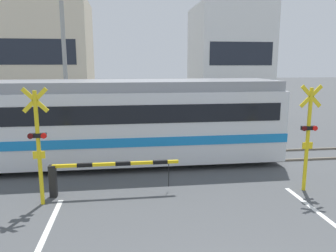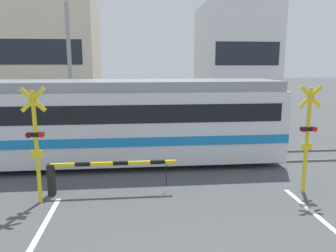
{
  "view_description": "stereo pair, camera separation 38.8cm",
  "coord_description": "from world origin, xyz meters",
  "views": [
    {
      "loc": [
        -1.55,
        -3.52,
        3.85
      ],
      "look_at": [
        0.0,
        8.05,
        1.6
      ],
      "focal_mm": 35.0,
      "sensor_mm": 36.0,
      "label": 1
    },
    {
      "loc": [
        -1.16,
        -3.56,
        3.85
      ],
      "look_at": [
        0.0,
        8.05,
        1.6
      ],
      "focal_mm": 35.0,
      "sensor_mm": 36.0,
      "label": 2
    }
  ],
  "objects": [
    {
      "name": "crossing_signal_right",
      "position": [
        3.87,
        5.39,
        1.79
      ],
      "size": [
        0.68,
        0.15,
        3.24
      ],
      "color": "yellow",
      "rests_on": "ground_plane"
    },
    {
      "name": "utility_pole_streetside",
      "position": [
        -4.62,
        14.6,
        3.48
      ],
      "size": [
        0.22,
        0.22,
        6.96
      ],
      "color": "gray",
      "rests_on": "ground_plane"
    },
    {
      "name": "building_right_of_street",
      "position": [
        6.77,
        22.31,
        4.1
      ],
      "size": [
        5.51,
        5.94,
        8.19
      ],
      "color": "white",
      "rests_on": "ground_plane"
    },
    {
      "name": "crossing_signal_left",
      "position": [
        -3.87,
        5.39,
        1.79
      ],
      "size": [
        0.68,
        0.15,
        3.24
      ],
      "color": "yellow",
      "rests_on": "ground_plane"
    },
    {
      "name": "commuter_train",
      "position": [
        -3.9,
        9.02,
        1.71
      ],
      "size": [
        16.56,
        2.96,
        3.2
      ],
      "color": "silver",
      "rests_on": "ground_plane"
    },
    {
      "name": "building_left_of_street",
      "position": [
        -8.01,
        22.31,
        4.16
      ],
      "size": [
        7.99,
        5.94,
        8.31
      ],
      "color": "beige",
      "rests_on": "ground_plane"
    },
    {
      "name": "crossing_barrier_near",
      "position": [
        -2.63,
        5.88,
        0.72
      ],
      "size": [
        3.79,
        0.2,
        0.98
      ],
      "color": "black",
      "rests_on": "ground_plane"
    },
    {
      "name": "rail_track_far",
      "position": [
        0.0,
        9.74,
        0.04
      ],
      "size": [
        50.0,
        0.1,
        0.08
      ],
      "color": "#6B6051",
      "rests_on": "ground_plane"
    },
    {
      "name": "crossing_barrier_far",
      "position": [
        2.63,
        12.1,
        0.72
      ],
      "size": [
        3.79,
        0.2,
        0.98
      ],
      "color": "black",
      "rests_on": "ground_plane"
    },
    {
      "name": "rail_track_near",
      "position": [
        0.0,
        8.31,
        0.04
      ],
      "size": [
        50.0,
        0.1,
        0.08
      ],
      "color": "#6B6051",
      "rests_on": "ground_plane"
    }
  ]
}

